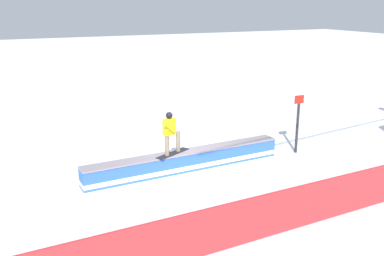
% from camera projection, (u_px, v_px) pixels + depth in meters
% --- Properties ---
extents(ground_plane, '(120.00, 120.00, 0.00)m').
position_uv_depth(ground_plane, '(186.00, 170.00, 14.87)').
color(ground_plane, white).
extents(grind_box, '(7.20, 0.89, 0.67)m').
position_uv_depth(grind_box, '(186.00, 161.00, 14.79)').
color(grind_box, blue).
rests_on(grind_box, ground_plane).
extents(snowboarder, '(1.39, 0.87, 1.46)m').
position_uv_depth(snowboarder, '(170.00, 131.00, 14.16)').
color(snowboarder, black).
rests_on(snowboarder, grind_box).
extents(safety_fence, '(12.52, 0.56, 1.15)m').
position_uv_depth(safety_fence, '(269.00, 215.00, 10.50)').
color(safety_fence, red).
rests_on(safety_fence, ground_plane).
extents(trail_marker, '(0.40, 0.10, 2.23)m').
position_uv_depth(trail_marker, '(298.00, 123.00, 16.26)').
color(trail_marker, '#262628').
rests_on(trail_marker, ground_plane).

